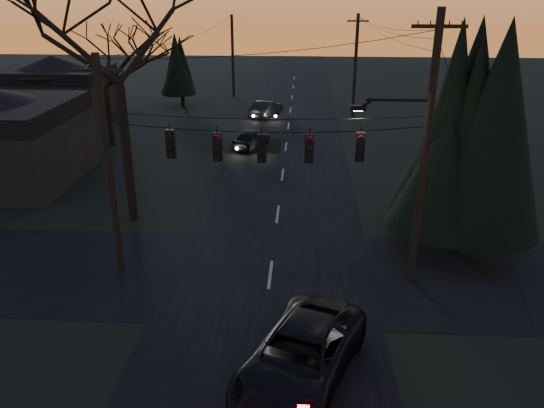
# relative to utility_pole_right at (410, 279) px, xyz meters

# --- Properties ---
(main_road) EXTENTS (8.00, 120.00, 0.02)m
(main_road) POSITION_rel_utility_pole_right_xyz_m (-5.50, 10.00, 0.01)
(main_road) COLOR black
(main_road) RESTS_ON ground
(cross_road) EXTENTS (60.00, 7.00, 0.02)m
(cross_road) POSITION_rel_utility_pole_right_xyz_m (-5.50, 0.00, 0.01)
(cross_road) COLOR black
(cross_road) RESTS_ON ground
(utility_pole_right) EXTENTS (5.00, 0.30, 10.00)m
(utility_pole_right) POSITION_rel_utility_pole_right_xyz_m (0.00, 0.00, 0.00)
(utility_pole_right) COLOR black
(utility_pole_right) RESTS_ON ground
(utility_pole_left) EXTENTS (1.80, 0.30, 8.50)m
(utility_pole_left) POSITION_rel_utility_pole_right_xyz_m (-11.50, 0.00, 0.00)
(utility_pole_left) COLOR black
(utility_pole_left) RESTS_ON ground
(utility_pole_far_r) EXTENTS (1.80, 0.30, 8.50)m
(utility_pole_far_r) POSITION_rel_utility_pole_right_xyz_m (0.00, 28.00, 0.00)
(utility_pole_far_r) COLOR black
(utility_pole_far_r) RESTS_ON ground
(utility_pole_far_l) EXTENTS (0.30, 0.30, 8.00)m
(utility_pole_far_l) POSITION_rel_utility_pole_right_xyz_m (-11.50, 36.00, 0.00)
(utility_pole_far_l) COLOR black
(utility_pole_far_l) RESTS_ON ground
(span_signal_assembly) EXTENTS (11.50, 0.44, 1.55)m
(span_signal_assembly) POSITION_rel_utility_pole_right_xyz_m (-5.74, 0.00, 5.28)
(span_signal_assembly) COLOR black
(span_signal_assembly) RESTS_ON ground
(bare_tree_left) EXTENTS (9.19, 9.19, 13.15)m
(bare_tree_left) POSITION_rel_utility_pole_right_xyz_m (-12.53, 5.04, 9.19)
(bare_tree_left) COLOR black
(bare_tree_left) RESTS_ON ground
(evergreen_right) EXTENTS (4.87, 4.87, 8.63)m
(evergreen_right) POSITION_rel_utility_pole_right_xyz_m (2.04, 3.23, 4.91)
(evergreen_right) COLOR black
(evergreen_right) RESTS_ON ground
(bare_tree_dist) EXTENTS (7.23, 7.23, 8.34)m
(bare_tree_dist) POSITION_rel_utility_pole_right_xyz_m (-17.95, 17.65, 5.83)
(bare_tree_dist) COLOR black
(bare_tree_dist) RESTS_ON ground
(evergreen_dist) EXTENTS (3.43, 3.43, 6.06)m
(evergreen_dist) POSITION_rel_utility_pole_right_xyz_m (-15.70, 31.00, 3.62)
(evergreen_dist) COLOR black
(evergreen_dist) RESTS_ON ground
(house_left_far) EXTENTS (9.00, 7.00, 5.20)m
(house_left_far) POSITION_rel_utility_pole_right_xyz_m (-25.50, 26.00, 2.60)
(house_left_far) COLOR black
(house_left_far) RESTS_ON ground
(suv_near) EXTENTS (4.45, 6.18, 1.56)m
(suv_near) POSITION_rel_utility_pole_right_xyz_m (-4.25, -5.85, 0.78)
(suv_near) COLOR black
(suv_near) RESTS_ON ground
(sedan_oncoming_a) EXTENTS (2.79, 4.38, 1.39)m
(sedan_oncoming_a) POSITION_rel_utility_pole_right_xyz_m (-7.89, 17.61, 0.69)
(sedan_oncoming_a) COLOR black
(sedan_oncoming_a) RESTS_ON ground
(sedan_oncoming_b) EXTENTS (2.90, 4.40, 1.37)m
(sedan_oncoming_b) POSITION_rel_utility_pole_right_xyz_m (-7.56, 27.28, 0.69)
(sedan_oncoming_b) COLOR black
(sedan_oncoming_b) RESTS_ON ground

